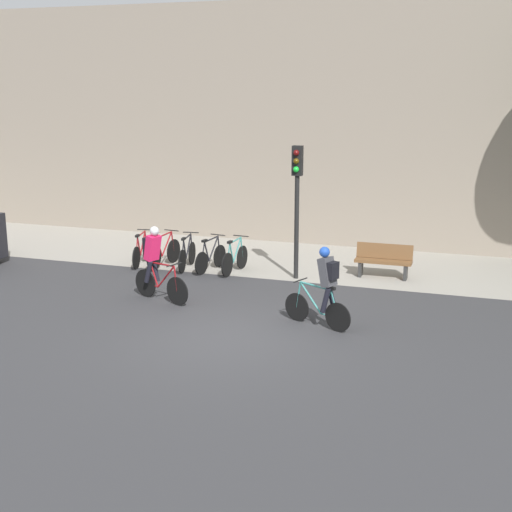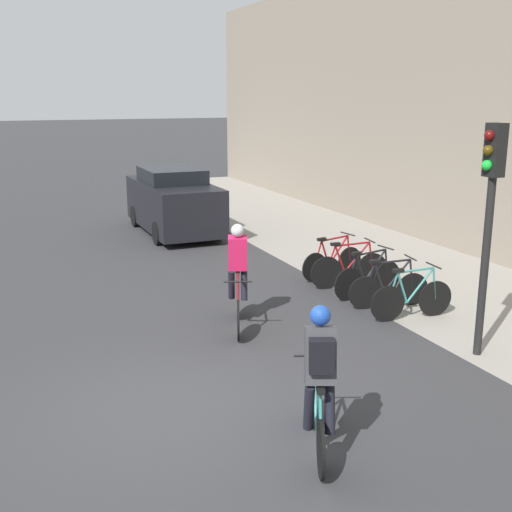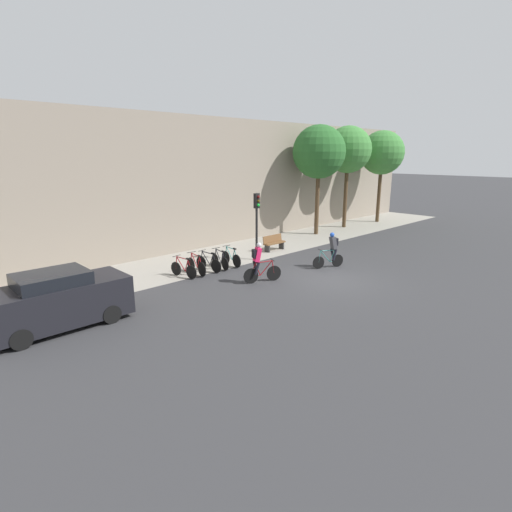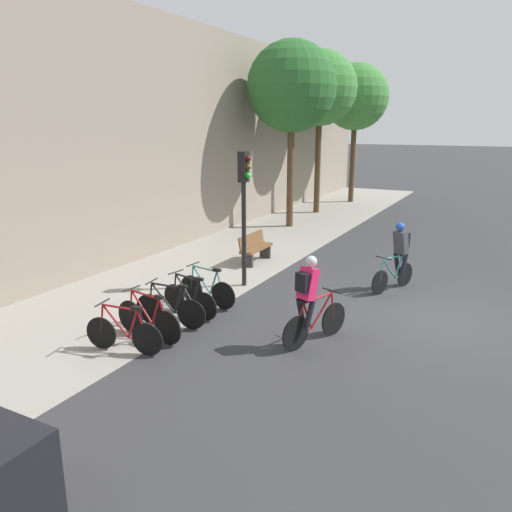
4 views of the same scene
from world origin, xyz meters
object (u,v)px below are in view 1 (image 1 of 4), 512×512
Objects in this scene: traffic_light_pole at (297,187)px; cyclist_grey at (325,285)px; cyclist_pink at (155,261)px; parked_bike_3 at (211,257)px; parked_bike_1 at (164,253)px; parked_bike_4 at (235,259)px; parked_bike_0 at (141,251)px; bench at (384,260)px; parked_bike_2 at (187,255)px.

cyclist_grey is at bearing -66.19° from traffic_light_pole.
parked_bike_3 is (0.22, 2.93, -0.56)m from cyclist_pink.
parked_bike_1 is 1.06× the size of parked_bike_4.
parked_bike_1 is 1.08× the size of parked_bike_3.
parked_bike_3 is at bearing -179.96° from parked_bike_4.
parked_bike_0 is at bearing 179.42° from traffic_light_pole.
parked_bike_4 is (2.82, 0.00, 0.01)m from parked_bike_0.
parked_bike_1 is at bearing 112.10° from cyclist_pink.
cyclist_grey is 4.52m from bench.
traffic_light_pole is at bearing -0.85° from parked_bike_2.
cyclist_pink reaches higher than bench.
parked_bike_1 reaches higher than parked_bike_0.
parked_bike_1 is at bearing 180.00° from parked_bike_3.
parked_bike_0 is 6.77m from bench.
parked_bike_3 is at bearing -0.00° from parked_bike_1.
parked_bike_1 is (-1.19, 2.93, -0.54)m from cyclist_pink.
parked_bike_0 is 0.93× the size of parked_bike_1.
parked_bike_3 is at bearing -0.00° from parked_bike_2.
bench is at bearing 7.43° from parked_bike_1.
parked_bike_2 is 1.10× the size of bench.
parked_bike_1 is 4.35m from traffic_light_pole.
cyclist_pink is 2.99m from parked_bike_3.
parked_bike_3 is 1.06× the size of bench.
cyclist_grey reaches higher than parked_bike_0.
cyclist_pink is 1.02× the size of cyclist_grey.
bench is (4.83, 3.72, -0.48)m from cyclist_pink.
parked_bike_1 is (0.70, 0.00, 0.02)m from parked_bike_0.
parked_bike_0 is (-1.89, 2.93, -0.56)m from cyclist_pink.
parked_bike_3 is at bearing 0.00° from parked_bike_0.
parked_bike_0 is (-6.15, 3.67, -0.56)m from cyclist_grey.
parked_bike_0 is 1.41m from parked_bike_2.
cyclist_grey is 1.11× the size of parked_bike_3.
traffic_light_pole is at bearing -1.09° from parked_bike_3.
cyclist_pink is 3.53m from parked_bike_0.
parked_bike_4 reaches higher than parked_bike_2.
cyclist_grey is at bearing -37.75° from parked_bike_2.
cyclist_grey is 1.03× the size of parked_bike_1.
cyclist_pink is 1.09× the size of parked_bike_2.
traffic_light_pole is at bearing -159.06° from bench.
parked_bike_0 is 1.07× the size of bench.
traffic_light_pole is 3.04m from bench.
parked_bike_2 is at bearing 0.00° from parked_bike_0.
cyclist_pink is 0.51× the size of traffic_light_pole.
parked_bike_4 is 2.67m from traffic_light_pole.
bench is (5.32, 0.79, 0.07)m from parked_bike_2.
parked_bike_4 is at bearing 0.01° from parked_bike_0.
cyclist_grey reaches higher than parked_bike_3.
parked_bike_1 reaches higher than parked_bike_3.
parked_bike_4 is at bearing -168.63° from bench.
parked_bike_0 is at bearing 122.87° from cyclist_pink.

